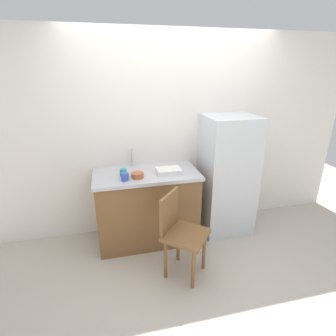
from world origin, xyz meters
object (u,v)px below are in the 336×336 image
(cup_blue, at_px, (125,177))
(chair, at_px, (180,231))
(dish_tray, at_px, (169,171))
(refrigerator, at_px, (227,175))
(terracotta_bowl, at_px, (137,175))
(cup_teal, at_px, (123,172))

(cup_blue, bearing_deg, chair, -44.83)
(chair, bearing_deg, dish_tray, 38.66)
(refrigerator, bearing_deg, cup_blue, -171.55)
(refrigerator, height_order, terracotta_bowl, refrigerator)
(chair, bearing_deg, cup_blue, 85.88)
(refrigerator, bearing_deg, chair, -140.00)
(chair, distance_m, dish_tray, 0.73)
(cup_teal, bearing_deg, cup_blue, -86.62)
(chair, xyz_separation_m, cup_teal, (-0.49, 0.62, 0.44))
(cup_teal, bearing_deg, refrigerator, 2.22)
(refrigerator, distance_m, terracotta_bowl, 1.17)
(terracotta_bowl, distance_m, cup_blue, 0.15)
(cup_teal, distance_m, cup_blue, 0.14)
(chair, relative_size, cup_teal, 11.43)
(dish_tray, xyz_separation_m, terracotta_bowl, (-0.37, -0.07, 0.00))
(terracotta_bowl, bearing_deg, chair, -56.55)
(dish_tray, height_order, cup_blue, cup_blue)
(chair, distance_m, cup_teal, 0.91)
(refrigerator, height_order, cup_blue, refrigerator)
(cup_blue, bearing_deg, cup_teal, 93.38)
(refrigerator, relative_size, terracotta_bowl, 11.10)
(terracotta_bowl, height_order, cup_teal, cup_teal)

